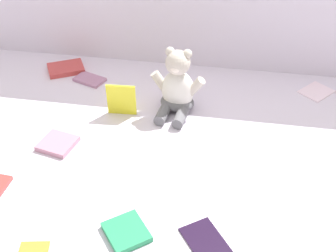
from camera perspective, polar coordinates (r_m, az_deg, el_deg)
name	(u,v)px	position (r m, az deg, el deg)	size (l,w,h in m)	color
ground_plane	(174,132)	(1.46, 0.74, -0.77)	(3.20, 3.20, 0.00)	silver
teddy_bear	(177,88)	(1.52, 1.16, 4.74)	(0.19, 0.17, 0.23)	white
book_case_0	(316,91)	(1.74, 18.07, 4.17)	(0.09, 0.11, 0.01)	white
book_case_1	(58,144)	(1.45, -13.62, -2.14)	(0.10, 0.10, 0.02)	#B77C94
book_case_2	(90,80)	(1.74, -9.77, 5.74)	(0.07, 0.11, 0.01)	#AA7497
book_case_3	(126,232)	(1.17, -5.23, -13.08)	(0.10, 0.10, 0.02)	#29965E
book_case_4	(121,100)	(1.52, -5.85, 3.27)	(0.10, 0.01, 0.11)	yellow
book_case_6	(66,68)	(1.82, -12.66, 7.04)	(0.10, 0.13, 0.02)	#BF403F
book_case_7	(207,242)	(1.15, 4.87, -14.29)	(0.09, 0.14, 0.01)	#23142F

